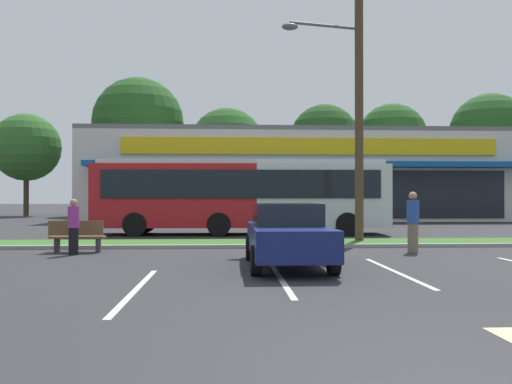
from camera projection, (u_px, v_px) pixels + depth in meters
grass_median at (282, 243)px, 18.58m from camera, size 56.00×2.20×0.12m
curb_lip at (285, 246)px, 17.37m from camera, size 56.00×0.24×0.12m
parking_stripe_0 at (136, 289)px, 9.64m from camera, size 0.12×4.80×0.01m
parking_stripe_1 at (280, 278)px, 10.99m from camera, size 0.12×4.80×0.01m
parking_stripe_2 at (395, 272)px, 11.89m from camera, size 0.12×4.80×0.01m
storefront_building at (300, 177)px, 40.44m from camera, size 30.55×12.68×6.31m
tree_far_left at (26, 147)px, 45.93m from camera, size 5.75×5.75×8.75m
tree_left at (138, 123)px, 47.88m from camera, size 8.05×8.05×12.24m
tree_mid_left at (227, 146)px, 47.08m from camera, size 6.59×6.59×9.41m
tree_mid at (324, 139)px, 49.31m from camera, size 6.31×6.31×10.11m
tree_mid_right at (392, 139)px, 50.32m from camera, size 6.51×6.51×10.35m
tree_right at (490, 133)px, 50.93m from camera, size 7.34×7.34×11.42m
utility_pole at (356, 84)px, 19.00m from camera, size 3.15×2.37×10.57m
city_bus at (242, 194)px, 23.61m from camera, size 12.77×2.91×3.25m
bus_stop_bench at (77, 235)px, 16.03m from camera, size 1.60×0.45×0.95m
car_0 at (287, 234)px, 12.76m from camera, size 1.86×4.49×1.50m
car_1 at (209, 213)px, 29.86m from camera, size 4.61×1.89×1.48m
pedestrian_near_bench at (413, 222)px, 15.96m from camera, size 0.36×0.36×1.81m
pedestrian_mid at (74, 227)px, 15.32m from camera, size 0.32×0.32×1.60m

